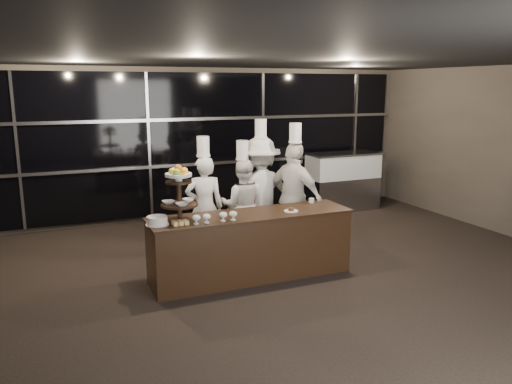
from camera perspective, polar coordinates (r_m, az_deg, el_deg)
name	(u,v)px	position (r m, az deg, el deg)	size (l,w,h in m)	color
room	(340,189)	(5.73, 9.59, 0.39)	(10.00, 10.00, 10.00)	black
window_wall	(208,143)	(10.19, -5.50, 5.56)	(8.60, 0.10, 2.80)	black
buffet_counter	(251,245)	(6.98, -0.55, -6.11)	(2.84, 0.74, 0.92)	black
display_stand	(179,190)	(6.46, -8.80, 0.27)	(0.48, 0.48, 0.74)	black
compotes	(215,216)	(6.44, -4.72, -2.75)	(0.61, 0.11, 0.12)	silver
layer_cake	(157,221)	(6.43, -11.23, -3.23)	(0.30, 0.30, 0.11)	white
pastry_squares	(180,223)	(6.38, -8.64, -3.48)	(0.20, 0.13, 0.05)	#EEC774
small_plate	(291,210)	(6.99, 4.03, -2.11)	(0.20, 0.20, 0.05)	white
chef_cup	(311,201)	(7.53, 6.36, -0.98)	(0.08, 0.08, 0.07)	white
display_case	(343,178)	(10.94, 9.89, 1.56)	(1.55, 0.68, 1.24)	#A5A5AA
chef_a	(204,206)	(7.73, -5.91, -1.56)	(0.65, 0.50, 1.90)	white
chef_b	(243,204)	(8.07, -1.53, -1.40)	(0.91, 0.83, 1.80)	white
chef_c	(261,192)	(8.23, 0.53, -0.03)	(1.18, 0.68, 2.12)	silver
chef_d	(294,197)	(7.98, 4.40, -0.56)	(0.84, 1.13, 2.08)	white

